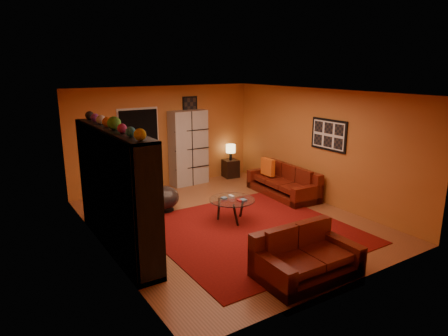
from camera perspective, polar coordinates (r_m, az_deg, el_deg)
floor at (r=8.26m, az=0.54°, el=-7.54°), size 6.00×6.00×0.00m
ceiling at (r=7.68m, az=0.58°, el=10.77°), size 6.00×6.00×0.00m
wall_back at (r=10.46m, az=-8.50°, el=4.41°), size 6.00×0.00×6.00m
wall_front at (r=5.70m, az=17.36°, el=-4.58°), size 6.00×0.00×6.00m
wall_left at (r=6.87m, az=-17.19°, el=-1.34°), size 0.00×6.00×6.00m
wall_right at (r=9.44m, az=13.39°, el=3.10°), size 0.00×6.00×6.00m
rug at (r=7.78m, az=4.02°, el=-8.96°), size 3.60×3.60×0.01m
doorway at (r=10.21m, az=-11.92°, el=2.42°), size 0.95×0.10×2.04m
wall_art_right at (r=9.17m, az=14.75°, el=4.60°), size 0.03×1.00×0.70m
wall_art_back at (r=10.66m, az=-4.89°, el=8.78°), size 0.42×0.03×0.52m
entertainment_unit at (r=7.00m, az=-15.26°, el=-3.05°), size 0.45×3.00×2.10m
tv at (r=6.99m, az=-14.76°, el=-3.48°), size 0.96×0.13×0.56m
sofa at (r=9.91m, az=8.74°, el=-2.17°), size 0.93×2.03×0.85m
loveseat at (r=6.30m, az=11.28°, el=-12.30°), size 1.56×0.95×0.85m
throw_pillow at (r=10.05m, az=6.28°, el=0.17°), size 0.12×0.42×0.42m
coffee_table at (r=8.10m, az=1.17°, el=-4.82°), size 0.92×0.92×0.46m
storage_cabinet at (r=10.59m, az=-5.10°, el=2.89°), size 1.01×0.50×1.97m
bowl_chair at (r=8.81m, az=-8.60°, el=-4.26°), size 0.67×0.67×0.55m
side_table at (r=11.36m, az=0.95°, el=-0.05°), size 0.45×0.45×0.50m
table_lamp at (r=11.23m, az=0.96°, el=2.71°), size 0.26×0.26×0.44m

